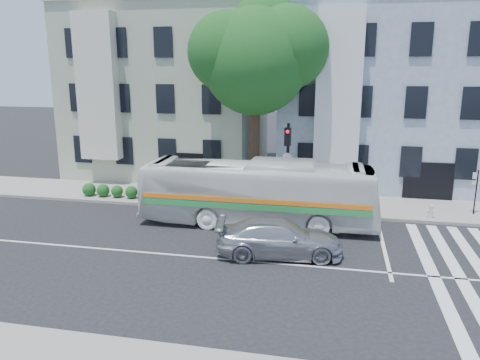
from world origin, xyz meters
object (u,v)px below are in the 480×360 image
(traffic_signal, at_px, (288,155))
(fire_hydrant, at_px, (431,211))
(bus, at_px, (258,193))
(sedan, at_px, (279,238))

(traffic_signal, distance_m, fire_hydrant, 7.41)
(bus, relative_size, sedan, 2.22)
(traffic_signal, xyz_separation_m, fire_hydrant, (7.00, -0.30, -2.42))
(bus, bearing_deg, sedan, -157.84)
(bus, bearing_deg, traffic_signal, -24.37)
(fire_hydrant, bearing_deg, bus, -164.79)
(bus, relative_size, traffic_signal, 2.44)
(bus, xyz_separation_m, fire_hydrant, (8.10, 2.20, -1.04))
(traffic_signal, bearing_deg, bus, -101.25)
(sedan, bearing_deg, fire_hydrant, -58.54)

